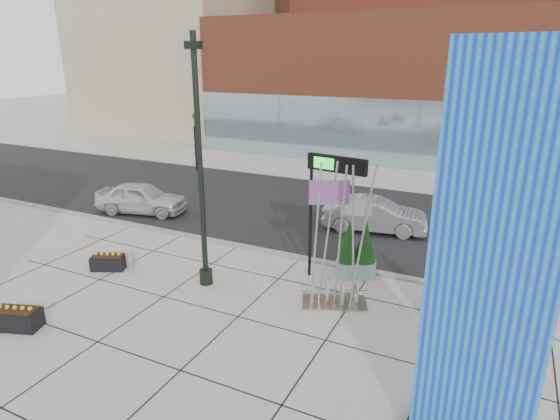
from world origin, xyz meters
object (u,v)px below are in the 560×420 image
at_px(concrete_bollard, 130,259).
at_px(car_white_west, 141,198).
at_px(overhead_street_sign, 333,174).
at_px(car_silver_mid, 375,215).
at_px(blue_pylon, 493,275).
at_px(lamp_post, 201,190).
at_px(public_art_sculpture, 336,269).

relative_size(concrete_bollard, car_white_west, 0.13).
height_order(overhead_street_sign, car_silver_mid, overhead_street_sign).
bearing_deg(car_silver_mid, concrete_bollard, 126.90).
relative_size(blue_pylon, lamp_post, 0.95).
relative_size(public_art_sculpture, concrete_bollard, 7.85).
bearing_deg(concrete_bollard, car_white_west, 127.46).
bearing_deg(lamp_post, car_silver_mid, 62.62).
distance_m(lamp_post, overhead_street_sign, 4.61).
xyz_separation_m(overhead_street_sign, car_silver_mid, (0.17, 5.70, -3.27)).
xyz_separation_m(public_art_sculpture, concrete_bollard, (-8.30, -0.79, -0.97)).
bearing_deg(public_art_sculpture, concrete_bollard, 163.39).
distance_m(public_art_sculpture, car_white_west, 13.30).
distance_m(public_art_sculpture, car_silver_mid, 7.38).
bearing_deg(car_white_west, public_art_sculpture, -124.15).
bearing_deg(concrete_bollard, overhead_street_sign, 17.91).
xyz_separation_m(blue_pylon, public_art_sculpture, (-4.60, 4.45, -2.75)).
bearing_deg(lamp_post, blue_pylon, -22.05).
distance_m(blue_pylon, overhead_street_sign, 8.14).
relative_size(lamp_post, public_art_sculpture, 1.79).
distance_m(concrete_bollard, car_silver_mid, 11.19).
xyz_separation_m(lamp_post, overhead_street_sign, (3.97, 2.29, 0.49)).
bearing_deg(public_art_sculpture, overhead_street_sign, 93.99).
distance_m(concrete_bollard, overhead_street_sign, 8.73).
relative_size(concrete_bollard, car_silver_mid, 0.13).
relative_size(lamp_post, concrete_bollard, 14.04).
height_order(car_white_west, car_silver_mid, car_white_west).
xyz_separation_m(blue_pylon, lamp_post, (-9.37, 3.79, -0.45)).
bearing_deg(public_art_sculpture, car_silver_mid, 72.83).
relative_size(concrete_bollard, overhead_street_sign, 0.13).
distance_m(overhead_street_sign, car_white_west, 12.47).
xyz_separation_m(concrete_bollard, car_white_west, (-4.16, 5.43, 0.50)).
relative_size(lamp_post, car_silver_mid, 1.81).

